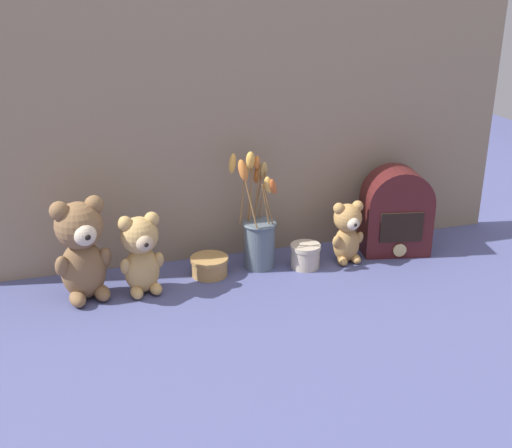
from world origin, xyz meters
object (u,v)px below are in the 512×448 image
teddy_bear_small (347,231)px  decorative_tin_tall (209,266)px  decorative_tin_short (305,256)px  teddy_bear_medium (141,253)px  teddy_bear_large (82,248)px  vintage_radio (396,212)px  flower_vase (259,232)px

teddy_bear_small → decorative_tin_tall: 0.42m
teddy_bear_small → decorative_tin_short: teddy_bear_small is taller
teddy_bear_medium → teddy_bear_small: 0.60m
teddy_bear_large → teddy_bear_small: teddy_bear_large is taller
teddy_bear_large → decorative_tin_short: size_ratio=3.16×
teddy_bear_medium → vintage_radio: 0.77m
teddy_bear_medium → teddy_bear_small: size_ratio=1.19×
teddy_bear_medium → decorative_tin_short: teddy_bear_medium is taller
decorative_tin_tall → decorative_tin_short: decorative_tin_short is taller
vintage_radio → decorative_tin_tall: (-0.58, -0.00, -0.10)m
flower_vase → decorative_tin_tall: bearing=-174.5°
decorative_tin_tall → decorative_tin_short: 0.28m
teddy_bear_large → teddy_bear_medium: teddy_bear_large is taller
teddy_bear_large → decorative_tin_short: bearing=1.2°
teddy_bear_large → flower_vase: size_ratio=0.81×
decorative_tin_short → vintage_radio: bearing=6.1°
flower_vase → decorative_tin_tall: 0.17m
teddy_bear_large → vintage_radio: 0.92m
vintage_radio → decorative_tin_short: (-0.30, -0.03, -0.09)m
flower_vase → decorative_tin_tall: flower_vase is taller
teddy_bear_medium → decorative_tin_short: (0.47, 0.02, -0.08)m
decorative_tin_short → teddy_bear_medium: bearing=-177.2°
teddy_bear_small → decorative_tin_short: 0.14m
decorative_tin_short → decorative_tin_tall: bearing=174.1°
teddy_bear_large → teddy_bear_medium: (0.15, -0.01, -0.03)m
teddy_bear_small → decorative_tin_short: bearing=-179.3°
flower_vase → decorative_tin_short: (0.13, -0.04, -0.07)m
teddy_bear_large → flower_vase: bearing=6.6°
teddy_bear_large → decorative_tin_tall: teddy_bear_large is taller
teddy_bear_small → vintage_radio: vintage_radio is taller
teddy_bear_medium → flower_vase: size_ratio=0.65×
teddy_bear_large → teddy_bear_small: (0.75, 0.01, -0.05)m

